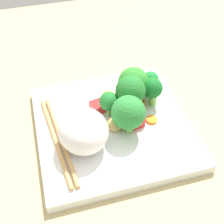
# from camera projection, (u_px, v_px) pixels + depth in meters

# --- Properties ---
(ground_plane) EXTENTS (1.10, 1.10, 0.02)m
(ground_plane) POSITION_uv_depth(u_px,v_px,m) (113.00, 133.00, 0.55)
(ground_plane) COLOR tan
(square_plate) EXTENTS (0.27, 0.27, 0.02)m
(square_plate) POSITION_uv_depth(u_px,v_px,m) (113.00, 126.00, 0.54)
(square_plate) COLOR white
(square_plate) RESTS_ON ground_plane
(rice_mound) EXTENTS (0.10, 0.09, 0.07)m
(rice_mound) POSITION_uv_depth(u_px,v_px,m) (83.00, 131.00, 0.48)
(rice_mound) COLOR white
(rice_mound) RESTS_ON square_plate
(broccoli_floret_0) EXTENTS (0.05, 0.05, 0.07)m
(broccoli_floret_0) POSITION_uv_depth(u_px,v_px,m) (130.00, 91.00, 0.53)
(broccoli_floret_0) COLOR #82B360
(broccoli_floret_0) RESTS_ON square_plate
(broccoli_floret_1) EXTENTS (0.06, 0.06, 0.07)m
(broccoli_floret_1) POSITION_uv_depth(u_px,v_px,m) (128.00, 113.00, 0.49)
(broccoli_floret_1) COLOR #6FB04D
(broccoli_floret_1) RESTS_ON square_plate
(broccoli_floret_2) EXTENTS (0.04, 0.04, 0.06)m
(broccoli_floret_2) POSITION_uv_depth(u_px,v_px,m) (152.00, 89.00, 0.54)
(broccoli_floret_2) COLOR #7BC058
(broccoli_floret_2) RESTS_ON square_plate
(broccoli_floret_3) EXTENTS (0.03, 0.03, 0.05)m
(broccoli_floret_3) POSITION_uv_depth(u_px,v_px,m) (150.00, 81.00, 0.57)
(broccoli_floret_3) COLOR #6CAA4B
(broccoli_floret_3) RESTS_ON square_plate
(broccoli_floret_4) EXTENTS (0.03, 0.03, 0.05)m
(broccoli_floret_4) POSITION_uv_depth(u_px,v_px,m) (107.00, 102.00, 0.53)
(broccoli_floret_4) COLOR #71AD50
(broccoli_floret_4) RESTS_ON square_plate
(broccoli_floret_5) EXTENTS (0.06, 0.06, 0.07)m
(broccoli_floret_5) POSITION_uv_depth(u_px,v_px,m) (133.00, 83.00, 0.55)
(broccoli_floret_5) COLOR #72B95E
(broccoli_floret_5) RESTS_ON square_plate
(carrot_slice_0) EXTENTS (0.03, 0.03, 0.01)m
(carrot_slice_0) POSITION_uv_depth(u_px,v_px,m) (121.00, 96.00, 0.58)
(carrot_slice_0) COLOR orange
(carrot_slice_0) RESTS_ON square_plate
(carrot_slice_1) EXTENTS (0.02, 0.02, 0.00)m
(carrot_slice_1) POSITION_uv_depth(u_px,v_px,m) (152.00, 120.00, 0.54)
(carrot_slice_1) COLOR orange
(carrot_slice_1) RESTS_ON square_plate
(carrot_slice_2) EXTENTS (0.04, 0.04, 0.00)m
(carrot_slice_2) POSITION_uv_depth(u_px,v_px,m) (126.00, 119.00, 0.54)
(carrot_slice_2) COLOR orange
(carrot_slice_2) RESTS_ON square_plate
(carrot_slice_3) EXTENTS (0.04, 0.04, 0.00)m
(carrot_slice_3) POSITION_uv_depth(u_px,v_px,m) (108.00, 96.00, 0.58)
(carrot_slice_3) COLOR orange
(carrot_slice_3) RESTS_ON square_plate
(carrot_slice_4) EXTENTS (0.03, 0.03, 0.01)m
(carrot_slice_4) POSITION_uv_depth(u_px,v_px,m) (139.00, 103.00, 0.57)
(carrot_slice_4) COLOR orange
(carrot_slice_4) RESTS_ON square_plate
(pepper_chunk_0) EXTENTS (0.03, 0.03, 0.02)m
(pepper_chunk_0) POSITION_uv_depth(u_px,v_px,m) (98.00, 107.00, 0.55)
(pepper_chunk_0) COLOR red
(pepper_chunk_0) RESTS_ON square_plate
(pepper_chunk_1) EXTENTS (0.03, 0.02, 0.02)m
(pepper_chunk_1) POSITION_uv_depth(u_px,v_px,m) (116.00, 105.00, 0.55)
(pepper_chunk_1) COLOR red
(pepper_chunk_1) RESTS_ON square_plate
(pepper_chunk_2) EXTENTS (0.02, 0.03, 0.02)m
(pepper_chunk_2) POSITION_uv_depth(u_px,v_px,m) (137.00, 122.00, 0.52)
(pepper_chunk_2) COLOR red
(pepper_chunk_2) RESTS_ON square_plate
(chicken_piece_0) EXTENTS (0.04, 0.04, 0.02)m
(chicken_piece_0) POSITION_uv_depth(u_px,v_px,m) (113.00, 124.00, 0.52)
(chicken_piece_0) COLOR tan
(chicken_piece_0) RESTS_ON square_plate
(chicken_piece_1) EXTENTS (0.03, 0.04, 0.02)m
(chicken_piece_1) POSITION_uv_depth(u_px,v_px,m) (130.00, 87.00, 0.59)
(chicken_piece_1) COLOR tan
(chicken_piece_1) RESTS_ON square_plate
(chopstick_pair) EXTENTS (0.20, 0.03, 0.01)m
(chopstick_pair) POSITION_uv_depth(u_px,v_px,m) (58.00, 139.00, 0.50)
(chopstick_pair) COLOR tan
(chopstick_pair) RESTS_ON square_plate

